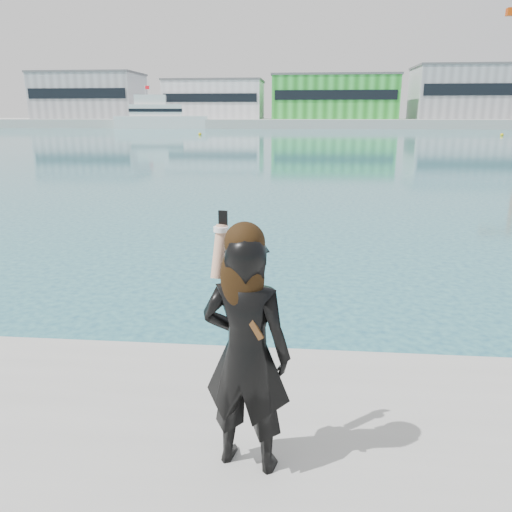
# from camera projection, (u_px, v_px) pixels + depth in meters

# --- Properties ---
(ground) EXTENTS (500.00, 500.00, 0.00)m
(ground) POSITION_uv_depth(u_px,v_px,m) (212.00, 473.00, 4.61)
(ground) COLOR navy
(ground) RESTS_ON ground
(far_quay) EXTENTS (320.00, 40.00, 2.00)m
(far_quay) POSITION_uv_depth(u_px,v_px,m) (301.00, 123.00, 128.81)
(far_quay) COLOR #9E9E99
(far_quay) RESTS_ON ground
(warehouse_grey_left) EXTENTS (26.52, 16.36, 11.50)m
(warehouse_grey_left) POSITION_uv_depth(u_px,v_px,m) (90.00, 96.00, 129.91)
(warehouse_grey_left) COLOR gray
(warehouse_grey_left) RESTS_ON far_quay
(warehouse_white) EXTENTS (24.48, 15.35, 9.50)m
(warehouse_white) POSITION_uv_depth(u_px,v_px,m) (215.00, 99.00, 127.25)
(warehouse_white) COLOR silver
(warehouse_white) RESTS_ON far_quay
(warehouse_green) EXTENTS (30.60, 16.36, 10.50)m
(warehouse_green) POSITION_uv_depth(u_px,v_px,m) (334.00, 97.00, 124.44)
(warehouse_green) COLOR #238F27
(warehouse_green) RESTS_ON far_quay
(warehouse_grey_right) EXTENTS (25.50, 15.35, 12.50)m
(warehouse_grey_right) POSITION_uv_depth(u_px,v_px,m) (466.00, 92.00, 121.32)
(warehouse_grey_right) COLOR gray
(warehouse_grey_right) RESTS_ON far_quay
(flagpole_left) EXTENTS (1.28, 0.16, 8.00)m
(flagpole_left) POSITION_uv_depth(u_px,v_px,m) (146.00, 100.00, 122.04)
(flagpole_left) COLOR silver
(flagpole_left) RESTS_ON far_quay
(flagpole_right) EXTENTS (1.28, 0.16, 8.00)m
(flagpole_right) POSITION_uv_depth(u_px,v_px,m) (396.00, 99.00, 116.71)
(flagpole_right) COLOR silver
(flagpole_right) RESTS_ON far_quay
(motor_yacht) EXTENTS (21.26, 10.04, 9.57)m
(motor_yacht) POSITION_uv_depth(u_px,v_px,m) (159.00, 116.00, 112.54)
(motor_yacht) COLOR white
(motor_yacht) RESTS_ON ground
(buoy_near) EXTENTS (0.50, 0.50, 0.50)m
(buoy_near) POSITION_uv_depth(u_px,v_px,m) (502.00, 136.00, 75.33)
(buoy_near) COLOR #DCC10B
(buoy_near) RESTS_ON ground
(buoy_far) EXTENTS (0.50, 0.50, 0.50)m
(buoy_far) POSITION_uv_depth(u_px,v_px,m) (200.00, 135.00, 77.93)
(buoy_far) COLOR #DCC10B
(buoy_far) RESTS_ON ground
(woman) EXTENTS (0.68, 0.52, 1.78)m
(woman) POSITION_uv_depth(u_px,v_px,m) (246.00, 347.00, 3.32)
(woman) COLOR black
(woman) RESTS_ON near_quay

